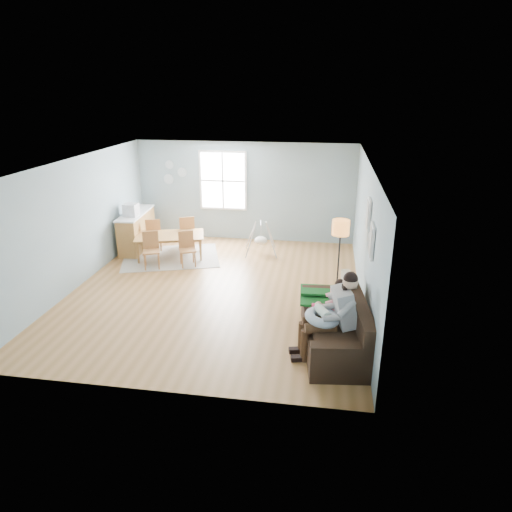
% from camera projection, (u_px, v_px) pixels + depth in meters
% --- Properties ---
extents(room, '(8.40, 9.40, 3.90)m').
position_uv_depth(room, '(213.00, 177.00, 8.89)').
color(room, '#9C6B37').
extents(window, '(1.32, 0.08, 1.62)m').
position_uv_depth(window, '(223.00, 181.00, 12.45)').
color(window, white).
rests_on(window, room).
extents(pictures, '(0.05, 1.34, 0.74)m').
position_uv_depth(pictures, '(370.00, 227.00, 7.69)').
color(pictures, white).
rests_on(pictures, room).
extents(wall_plates, '(0.67, 0.02, 0.66)m').
position_uv_depth(wall_plates, '(173.00, 173.00, 12.60)').
color(wall_plates, '#A6BCC7').
rests_on(wall_plates, room).
extents(sofa, '(1.19, 2.29, 0.89)m').
position_uv_depth(sofa, '(338.00, 328.00, 7.55)').
color(sofa, black).
rests_on(sofa, room).
extents(green_throw, '(1.04, 0.93, 0.04)m').
position_uv_depth(green_throw, '(328.00, 296.00, 8.15)').
color(green_throw, '#145824').
rests_on(green_throw, sofa).
extents(beige_pillow, '(0.26, 0.52, 0.51)m').
position_uv_depth(beige_pillow, '(348.00, 288.00, 7.91)').
color(beige_pillow, tan).
rests_on(beige_pillow, sofa).
extents(father, '(1.08, 0.62, 1.45)m').
position_uv_depth(father, '(333.00, 313.00, 7.10)').
color(father, gray).
rests_on(father, sofa).
extents(nursing_pillow, '(0.57, 0.56, 0.23)m').
position_uv_depth(nursing_pillow, '(322.00, 317.00, 7.14)').
color(nursing_pillow, '#A9C0D3').
rests_on(nursing_pillow, father).
extents(infant, '(0.28, 0.41, 0.15)m').
position_uv_depth(infant, '(322.00, 310.00, 7.13)').
color(infant, white).
rests_on(infant, nursing_pillow).
extents(toddler, '(0.57, 0.28, 0.90)m').
position_uv_depth(toddler, '(333.00, 299.00, 7.59)').
color(toddler, white).
rests_on(toddler, sofa).
extents(floor_lamp, '(0.34, 0.34, 1.67)m').
position_uv_depth(floor_lamp, '(340.00, 234.00, 8.84)').
color(floor_lamp, black).
rests_on(floor_lamp, room).
extents(storage_cube, '(0.49, 0.44, 0.52)m').
position_uv_depth(storage_cube, '(349.00, 344.00, 7.20)').
color(storage_cube, silver).
rests_on(storage_cube, room).
extents(rug, '(2.78, 2.42, 0.01)m').
position_uv_depth(rug, '(171.00, 257.00, 11.56)').
color(rug, '#A39F95').
rests_on(rug, room).
extents(dining_table, '(1.87, 1.36, 0.59)m').
position_uv_depth(dining_table, '(170.00, 246.00, 11.46)').
color(dining_table, brown).
rests_on(dining_table, rug).
extents(chair_sw, '(0.50, 0.50, 0.87)m').
position_uv_depth(chair_sw, '(151.00, 248.00, 10.80)').
color(chair_sw, '#A15C37').
rests_on(chair_sw, rug).
extents(chair_se, '(0.50, 0.50, 0.84)m').
position_uv_depth(chair_se, '(187.00, 247.00, 10.92)').
color(chair_se, '#A15C37').
rests_on(chair_se, rug).
extents(chair_nw, '(0.50, 0.50, 0.88)m').
position_uv_depth(chair_nw, '(154.00, 233.00, 11.87)').
color(chair_nw, '#A15C37').
rests_on(chair_nw, rug).
extents(chair_ne, '(0.54, 0.54, 0.91)m').
position_uv_depth(chair_ne, '(187.00, 230.00, 11.98)').
color(chair_ne, '#A15C37').
rests_on(chair_ne, rug).
extents(counter, '(0.65, 1.79, 0.98)m').
position_uv_depth(counter, '(137.00, 230.00, 12.06)').
color(counter, brown).
rests_on(counter, room).
extents(monitor, '(0.34, 0.32, 0.32)m').
position_uv_depth(monitor, '(131.00, 210.00, 11.53)').
color(monitor, silver).
rests_on(monitor, counter).
extents(baby_swing, '(0.93, 0.94, 0.83)m').
position_uv_depth(baby_swing, '(261.00, 240.00, 11.70)').
color(baby_swing, silver).
rests_on(baby_swing, room).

